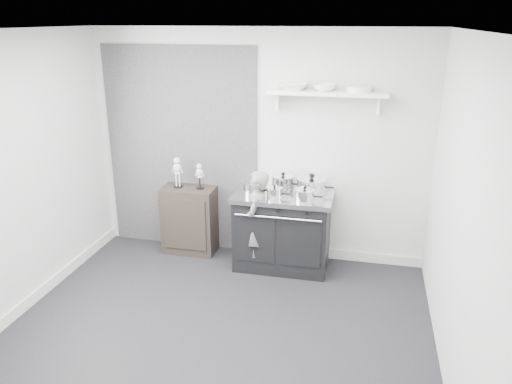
% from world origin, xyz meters
% --- Properties ---
extents(ground, '(4.00, 4.00, 0.00)m').
position_xyz_m(ground, '(0.00, 0.00, 0.00)').
color(ground, black).
rests_on(ground, ground).
extents(room_shell, '(4.02, 3.62, 2.71)m').
position_xyz_m(room_shell, '(-0.09, 0.15, 1.64)').
color(room_shell, silver).
rests_on(room_shell, ground).
extents(wall_shelf, '(1.30, 0.26, 0.24)m').
position_xyz_m(wall_shelf, '(0.80, 1.68, 2.01)').
color(wall_shelf, white).
rests_on(wall_shelf, room_shell).
extents(stove, '(1.12, 0.70, 0.90)m').
position_xyz_m(stove, '(0.38, 1.48, 0.45)').
color(stove, black).
rests_on(stove, ground).
extents(side_cabinet, '(0.64, 0.38, 0.84)m').
position_xyz_m(side_cabinet, '(-0.82, 1.61, 0.42)').
color(side_cabinet, black).
rests_on(side_cabinet, ground).
extents(child, '(0.30, 0.45, 1.20)m').
position_xyz_m(child, '(0.10, 1.30, 0.60)').
color(child, slate).
rests_on(child, ground).
extents(pot_front_left, '(0.31, 0.22, 0.19)m').
position_xyz_m(pot_front_left, '(0.05, 1.36, 0.98)').
color(pot_front_left, silver).
rests_on(pot_front_left, stove).
extents(pot_back_left, '(0.35, 0.26, 0.21)m').
position_xyz_m(pot_back_left, '(0.34, 1.63, 0.98)').
color(pot_back_left, silver).
rests_on(pot_back_left, stove).
extents(pot_back_right, '(0.42, 0.34, 0.23)m').
position_xyz_m(pot_back_right, '(0.68, 1.58, 0.99)').
color(pot_back_right, silver).
rests_on(pot_back_right, stove).
extents(pot_front_right, '(0.31, 0.22, 0.17)m').
position_xyz_m(pot_front_right, '(0.64, 1.30, 0.97)').
color(pot_front_right, silver).
rests_on(pot_front_right, stove).
extents(pot_front_center, '(0.27, 0.18, 0.15)m').
position_xyz_m(pot_front_center, '(0.30, 1.33, 0.96)').
color(pot_front_center, silver).
rests_on(pot_front_center, stove).
extents(skeleton_full, '(0.12, 0.08, 0.43)m').
position_xyz_m(skeleton_full, '(-0.95, 1.61, 1.05)').
color(skeleton_full, beige).
rests_on(skeleton_full, side_cabinet).
extents(skeleton_torso, '(0.10, 0.06, 0.36)m').
position_xyz_m(skeleton_torso, '(-0.67, 1.61, 1.02)').
color(skeleton_torso, beige).
rests_on(skeleton_torso, side_cabinet).
extents(bowl_large, '(0.31, 0.31, 0.08)m').
position_xyz_m(bowl_large, '(0.43, 1.67, 2.08)').
color(bowl_large, white).
rests_on(bowl_large, wall_shelf).
extents(bowl_small, '(0.24, 0.24, 0.08)m').
position_xyz_m(bowl_small, '(0.77, 1.67, 2.08)').
color(bowl_small, white).
rests_on(bowl_small, wall_shelf).
extents(plate_stack, '(0.27, 0.27, 0.06)m').
position_xyz_m(plate_stack, '(1.13, 1.67, 2.07)').
color(plate_stack, white).
rests_on(plate_stack, wall_shelf).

